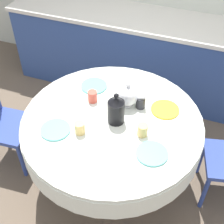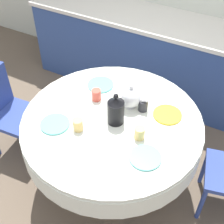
{
  "view_description": "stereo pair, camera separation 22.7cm",
  "coord_description": "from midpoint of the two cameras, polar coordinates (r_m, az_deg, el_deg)",
  "views": [
    {
      "loc": [
        0.57,
        -1.54,
        2.4
      ],
      "look_at": [
        0.0,
        0.0,
        0.84
      ],
      "focal_mm": 50.0,
      "sensor_mm": 36.0,
      "label": 1
    },
    {
      "loc": [
        0.78,
        -1.45,
        2.4
      ],
      "look_at": [
        0.0,
        0.0,
        0.84
      ],
      "focal_mm": 50.0,
      "sensor_mm": 36.0,
      "label": 2
    }
  ],
  "objects": [
    {
      "name": "ground_plane",
      "position": [
        2.91,
        2.28,
        -12.14
      ],
      "size": [
        12.0,
        12.0,
        0.0
      ],
      "primitive_type": "plane",
      "color": "brown"
    },
    {
      "name": "kitchen_counter",
      "position": [
        3.52,
        12.64,
        8.97
      ],
      "size": [
        3.24,
        0.64,
        0.91
      ],
      "color": "#2D4784",
      "rests_on": "ground_plane"
    },
    {
      "name": "dining_table",
      "position": [
        2.41,
        2.69,
        -3.62
      ],
      "size": [
        1.37,
        1.37,
        0.76
      ],
      "color": "brown",
      "rests_on": "ground_plane"
    },
    {
      "name": "chair_right",
      "position": [
        2.93,
        -16.34,
        0.29
      ],
      "size": [
        0.43,
        0.43,
        0.85
      ],
      "rotation": [
        0.0,
        0.0,
        -1.49
      ],
      "color": "#2D428E",
      "rests_on": "ground_plane"
    },
    {
      "name": "plate_near_left",
      "position": [
        2.3,
        -7.64,
        -2.33
      ],
      "size": [
        0.22,
        0.22,
        0.01
      ],
      "primitive_type": "cylinder",
      "color": "#60BCB7",
      "rests_on": "dining_table"
    },
    {
      "name": "cup_near_left",
      "position": [
        2.22,
        -3.36,
        -2.48
      ],
      "size": [
        0.07,
        0.07,
        0.09
      ],
      "primitive_type": "cylinder",
      "color": "#DBB766",
      "rests_on": "dining_table"
    },
    {
      "name": "plate_near_right",
      "position": [
        2.1,
        9.21,
        -8.38
      ],
      "size": [
        0.22,
        0.22,
        0.01
      ],
      "primitive_type": "cylinder",
      "color": "#60BCB7",
      "rests_on": "dining_table"
    },
    {
      "name": "cup_near_right",
      "position": [
        2.18,
        8.04,
        -3.99
      ],
      "size": [
        0.07,
        0.07,
        0.09
      ],
      "primitive_type": "cylinder",
      "color": "#DBB766",
      "rests_on": "dining_table"
    },
    {
      "name": "plate_far_left",
      "position": [
        2.62,
        0.38,
        4.92
      ],
      "size": [
        0.22,
        0.22,
        0.01
      ],
      "primitive_type": "cylinder",
      "color": "#60BCB7",
      "rests_on": "dining_table"
    },
    {
      "name": "cup_far_left",
      "position": [
        2.46,
        -0.23,
        3.02
      ],
      "size": [
        0.07,
        0.07,
        0.09
      ],
      "primitive_type": "cylinder",
      "color": "#CC4C3D",
      "rests_on": "dining_table"
    },
    {
      "name": "plate_far_right",
      "position": [
        2.41,
        12.76,
        -0.6
      ],
      "size": [
        0.22,
        0.22,
        0.01
      ],
      "primitive_type": "cylinder",
      "color": "yellow",
      "rests_on": "dining_table"
    },
    {
      "name": "cup_far_right",
      "position": [
        2.39,
        8.42,
        1.11
      ],
      "size": [
        0.07,
        0.07,
        0.09
      ],
      "primitive_type": "cylinder",
      "color": "#28282D",
      "rests_on": "dining_table"
    },
    {
      "name": "coffee_carafe",
      "position": [
        2.23,
        3.59,
        0.18
      ],
      "size": [
        0.12,
        0.12,
        0.26
      ],
      "color": "black",
      "rests_on": "dining_table"
    },
    {
      "name": "teapot",
      "position": [
        2.38,
        6.22,
        2.6
      ],
      "size": [
        0.23,
        0.16,
        0.21
      ],
      "color": "white",
      "rests_on": "dining_table"
    }
  ]
}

